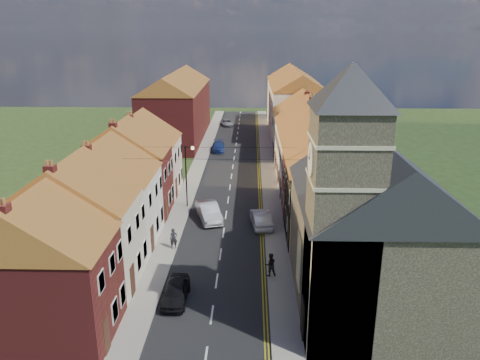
# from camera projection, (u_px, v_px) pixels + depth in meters

# --- Properties ---
(ground) EXTENTS (160.00, 160.00, 0.00)m
(ground) POSITION_uv_depth(u_px,v_px,m) (209.00, 335.00, 26.55)
(ground) COLOR #314D21
(ground) RESTS_ON ground
(road) EXTENTS (7.00, 90.00, 0.02)m
(road) POSITION_uv_depth(u_px,v_px,m) (232.00, 176.00, 55.07)
(road) COLOR black
(road) RESTS_ON ground
(pavement_left) EXTENTS (1.80, 90.00, 0.12)m
(pavement_left) POSITION_uv_depth(u_px,v_px,m) (194.00, 176.00, 55.16)
(pavement_left) COLOR gray
(pavement_left) RESTS_ON ground
(pavement_right) EXTENTS (1.80, 90.00, 0.12)m
(pavement_right) POSITION_uv_depth(u_px,v_px,m) (269.00, 176.00, 54.95)
(pavement_right) COLOR gray
(pavement_right) RESTS_ON ground
(church) EXTENTS (11.25, 14.25, 15.20)m
(church) POSITION_uv_depth(u_px,v_px,m) (369.00, 219.00, 27.67)
(church) COLOR #332C23
(church) RESTS_ON ground
(cottage_r_tudor) EXTENTS (8.30, 5.20, 9.00)m
(cottage_r_tudor) POSITION_uv_depth(u_px,v_px,m) (339.00, 189.00, 37.02)
(cottage_r_tudor) COLOR #ECE8C6
(cottage_r_tudor) RESTS_ON ground
(cottage_r_white_near) EXTENTS (8.30, 6.00, 9.00)m
(cottage_r_white_near) POSITION_uv_depth(u_px,v_px,m) (328.00, 170.00, 42.15)
(cottage_r_white_near) COLOR maroon
(cottage_r_white_near) RESTS_ON ground
(cottage_r_cream_mid) EXTENTS (8.30, 5.20, 9.00)m
(cottage_r_cream_mid) POSITION_uv_depth(u_px,v_px,m) (320.00, 154.00, 47.28)
(cottage_r_cream_mid) COLOR #ECE8C6
(cottage_r_cream_mid) RESTS_ON ground
(cottage_r_pink) EXTENTS (8.30, 6.00, 9.00)m
(cottage_r_pink) POSITION_uv_depth(u_px,v_px,m) (314.00, 142.00, 52.42)
(cottage_r_pink) COLOR #FFD7C9
(cottage_r_pink) RESTS_ON ground
(cottage_r_white_far) EXTENTS (8.30, 5.20, 9.00)m
(cottage_r_white_far) POSITION_uv_depth(u_px,v_px,m) (308.00, 132.00, 57.55)
(cottage_r_white_far) COLOR white
(cottage_r_white_far) RESTS_ON ground
(cottage_r_cream_far) EXTENTS (8.30, 6.00, 9.00)m
(cottage_r_cream_far) POSITION_uv_depth(u_px,v_px,m) (304.00, 123.00, 62.69)
(cottage_r_cream_far) COLOR #ECE8C6
(cottage_r_cream_far) RESTS_ON ground
(cottage_l_brick_near) EXTENTS (8.30, 5.70, 8.80)m
(cottage_l_brick_near) POSITION_uv_depth(u_px,v_px,m) (35.00, 267.00, 25.18)
(cottage_l_brick_near) COLOR maroon
(cottage_l_brick_near) RESTS_ON ground
(cottage_l_cream) EXTENTS (8.30, 6.30, 9.10)m
(cottage_l_cream) POSITION_uv_depth(u_px,v_px,m) (74.00, 222.00, 30.65)
(cottage_l_cream) COLOR #ECE8C6
(cottage_l_cream) RESTS_ON ground
(cottage_l_white) EXTENTS (8.30, 6.90, 8.80)m
(cottage_l_white) POSITION_uv_depth(u_px,v_px,m) (104.00, 192.00, 36.78)
(cottage_l_white) COLOR white
(cottage_l_white) RESTS_ON ground
(cottage_l_brick_mid) EXTENTS (8.30, 5.70, 9.10)m
(cottage_l_brick_mid) POSITION_uv_depth(u_px,v_px,m) (124.00, 168.00, 42.54)
(cottage_l_brick_mid) COLOR maroon
(cottage_l_brick_mid) RESTS_ON ground
(cottage_l_pink) EXTENTS (8.30, 6.30, 8.80)m
(cottage_l_pink) POSITION_uv_depth(u_px,v_px,m) (139.00, 153.00, 48.10)
(cottage_l_pink) COLOR #FFD7C9
(cottage_l_pink) RESTS_ON ground
(block_right_far) EXTENTS (8.30, 24.20, 10.50)m
(block_right_far) POSITION_uv_depth(u_px,v_px,m) (294.00, 100.00, 76.98)
(block_right_far) COLOR #ECE8C6
(block_right_far) RESTS_ON ground
(block_left_far) EXTENTS (8.30, 24.20, 10.50)m
(block_left_far) POSITION_uv_depth(u_px,v_px,m) (177.00, 105.00, 72.68)
(block_left_far) COLOR maroon
(block_left_far) RESTS_ON ground
(lamppost) EXTENTS (0.88, 0.15, 6.00)m
(lamppost) POSITION_uv_depth(u_px,v_px,m) (187.00, 172.00, 44.57)
(lamppost) COLOR black
(lamppost) RESTS_ON pavement_left
(car_near) EXTENTS (1.58, 3.87, 1.31)m
(car_near) POSITION_uv_depth(u_px,v_px,m) (176.00, 291.00, 29.74)
(car_near) COLOR black
(car_near) RESTS_ON ground
(car_mid) EXTENTS (3.00, 5.04, 1.57)m
(car_mid) POSITION_uv_depth(u_px,v_px,m) (209.00, 212.00, 42.36)
(car_mid) COLOR #B7B9C0
(car_mid) RESTS_ON ground
(car_far) EXTENTS (1.99, 4.40, 1.25)m
(car_far) POSITION_uv_depth(u_px,v_px,m) (218.00, 147.00, 66.29)
(car_far) COLOR navy
(car_far) RESTS_ON ground
(car_distant) EXTENTS (2.72, 4.26, 1.09)m
(car_distant) POSITION_uv_depth(u_px,v_px,m) (227.00, 123.00, 83.58)
(car_distant) COLOR #ABACB3
(car_distant) RESTS_ON ground
(pedestrian_left) EXTENTS (0.70, 0.57, 1.66)m
(pedestrian_left) POSITION_uv_depth(u_px,v_px,m) (174.00, 239.00, 36.55)
(pedestrian_left) COLOR black
(pedestrian_left) RESTS_ON pavement_left
(pedestrian_right) EXTENTS (0.94, 0.80, 1.69)m
(pedestrian_right) POSITION_uv_depth(u_px,v_px,m) (270.00, 265.00, 32.49)
(pedestrian_right) COLOR black
(pedestrian_right) RESTS_ON pavement_right
(car_mid_b) EXTENTS (2.09, 4.52, 1.44)m
(car_mid_b) POSITION_uv_depth(u_px,v_px,m) (261.00, 219.00, 40.98)
(car_mid_b) COLOR #AFB1B7
(car_mid_b) RESTS_ON ground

